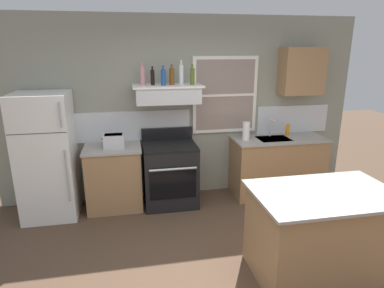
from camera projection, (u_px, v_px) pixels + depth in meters
name	position (u px, v px, depth m)	size (l,w,h in m)	color
ground_plane	(220.00, 284.00, 3.27)	(16.00, 16.00, 0.00)	#4C3828
back_wall	(184.00, 109.00, 4.98)	(5.40, 0.11, 2.70)	gray
refrigerator	(47.00, 156.00, 4.41)	(0.70, 0.72, 1.69)	white
counter_left_of_stove	(114.00, 177.00, 4.74)	(0.79, 0.63, 0.91)	#9E754C
toaster	(114.00, 141.00, 4.55)	(0.30, 0.20, 0.19)	silver
stove_range	(170.00, 174.00, 4.84)	(0.76, 0.69, 1.09)	black
range_hood_shelf	(168.00, 94.00, 4.61)	(0.96, 0.52, 0.24)	silver
bottle_rose_pink	(143.00, 76.00, 4.51)	(0.07, 0.07, 0.31)	#C67F84
bottle_balsamic_dark	(153.00, 77.00, 4.51)	(0.06, 0.06, 0.25)	black
bottle_blue_liqueur	(163.00, 77.00, 4.48)	(0.07, 0.07, 0.27)	#1E478C
bottle_amber_wine	(172.00, 76.00, 4.53)	(0.07, 0.07, 0.28)	brown
bottle_clear_tall	(181.00, 74.00, 4.56)	(0.06, 0.06, 0.34)	silver
bottle_olive_oil_square	(192.00, 76.00, 4.56)	(0.06, 0.06, 0.28)	#4C601E
counter_right_with_sink	(277.00, 166.00, 5.19)	(1.43, 0.63, 0.91)	#9E754C
sink_faucet	(271.00, 126.00, 5.09)	(0.03, 0.17, 0.28)	silver
paper_towel_roll	(246.00, 131.00, 4.93)	(0.11, 0.11, 0.27)	white
dish_soap_bottle	(288.00, 130.00, 5.17)	(0.06, 0.06, 0.18)	orange
kitchen_island	(321.00, 233.00, 3.31)	(1.40, 0.90, 0.91)	#9E754C
upper_cabinet_right	(302.00, 71.00, 4.98)	(0.64, 0.32, 0.70)	#9E754C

